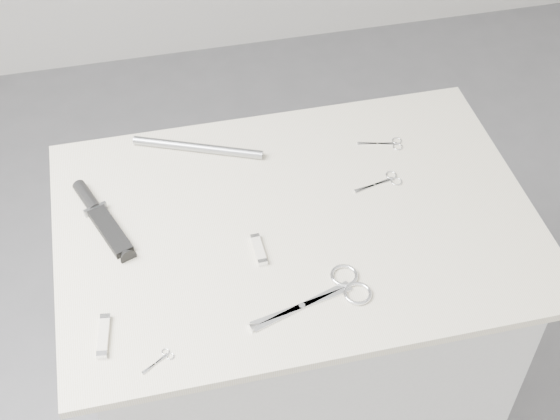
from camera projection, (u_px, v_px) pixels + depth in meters
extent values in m
cube|color=silver|center=(294.00, 346.00, 1.97)|extent=(0.90, 0.60, 0.90)
cube|color=beige|center=(296.00, 222.00, 1.64)|extent=(1.00, 0.70, 0.02)
cube|color=silver|center=(302.00, 306.00, 1.47)|extent=(0.21, 0.09, 0.00)
cylinder|color=silver|center=(302.00, 306.00, 1.47)|extent=(0.01, 0.01, 0.01)
torus|color=silver|center=(344.00, 275.00, 1.52)|extent=(0.06, 0.06, 0.01)
torus|color=silver|center=(358.00, 293.00, 1.49)|extent=(0.06, 0.06, 0.01)
cube|color=silver|center=(374.00, 185.00, 1.70)|extent=(0.10, 0.04, 0.00)
cylinder|color=silver|center=(374.00, 185.00, 1.70)|extent=(0.01, 0.01, 0.00)
torus|color=silver|center=(391.00, 175.00, 1.72)|extent=(0.03, 0.03, 0.00)
torus|color=silver|center=(396.00, 182.00, 1.70)|extent=(0.03, 0.03, 0.00)
cube|color=silver|center=(377.00, 144.00, 1.79)|extent=(0.09, 0.03, 0.00)
cylinder|color=silver|center=(377.00, 143.00, 1.79)|extent=(0.01, 0.01, 0.00)
torus|color=silver|center=(397.00, 141.00, 1.80)|extent=(0.02, 0.02, 0.00)
torus|color=silver|center=(398.00, 147.00, 1.78)|extent=(0.02, 0.02, 0.00)
cube|color=silver|center=(155.00, 364.00, 1.38)|extent=(0.05, 0.04, 0.00)
cylinder|color=silver|center=(155.00, 363.00, 1.38)|extent=(0.00, 0.00, 0.00)
torus|color=silver|center=(166.00, 352.00, 1.40)|extent=(0.02, 0.02, 0.00)
torus|color=silver|center=(170.00, 356.00, 1.39)|extent=(0.02, 0.02, 0.00)
cube|color=black|center=(110.00, 230.00, 1.59)|extent=(0.09, 0.15, 0.02)
cube|color=gray|center=(95.00, 209.00, 1.64)|extent=(0.05, 0.03, 0.02)
cylinder|color=black|center=(87.00, 197.00, 1.66)|extent=(0.06, 0.09, 0.03)
cube|color=beige|center=(104.00, 336.00, 1.42)|extent=(0.03, 0.09, 0.01)
cube|color=silver|center=(105.00, 318.00, 1.45)|extent=(0.02, 0.01, 0.01)
cube|color=silver|center=(102.00, 355.00, 1.39)|extent=(0.02, 0.01, 0.01)
cube|color=beige|center=(259.00, 250.00, 1.56)|extent=(0.02, 0.08, 0.01)
cube|color=silver|center=(255.00, 237.00, 1.59)|extent=(0.02, 0.01, 0.01)
cube|color=silver|center=(263.00, 262.00, 1.54)|extent=(0.02, 0.01, 0.01)
cylinder|color=gray|center=(198.00, 148.00, 1.77)|extent=(0.28, 0.13, 0.02)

